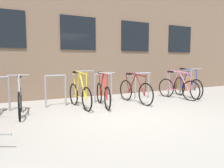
# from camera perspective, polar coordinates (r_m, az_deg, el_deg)

# --- Properties ---
(ground_plane) EXTENTS (42.00, 42.00, 0.00)m
(ground_plane) POSITION_cam_1_polar(r_m,az_deg,el_deg) (5.30, 3.17, -8.30)
(ground_plane) COLOR #9E998E
(storefront_building) EXTENTS (28.00, 5.77, 6.01)m
(storefront_building) POSITION_cam_1_polar(r_m,az_deg,el_deg) (10.94, -13.76, 14.68)
(storefront_building) COLOR #7A604C
(storefront_building) RESTS_ON ground
(bike_rack) EXTENTS (6.62, 0.05, 0.91)m
(bike_rack) POSITION_cam_1_polar(r_m,az_deg,el_deg) (7.03, -2.29, -0.22)
(bike_rack) COLOR gray
(bike_rack) RESTS_ON ground
(bicycle_yellow) EXTENTS (0.44, 1.66, 1.08)m
(bicycle_yellow) POSITION_cam_1_polar(r_m,az_deg,el_deg) (6.27, -8.28, -2.64)
(bicycle_yellow) COLOR black
(bicycle_yellow) RESTS_ON ground
(bicycle_maroon) EXTENTS (0.44, 1.75, 0.98)m
(bicycle_maroon) POSITION_cam_1_polar(r_m,az_deg,el_deg) (6.99, 5.97, -1.73)
(bicycle_maroon) COLOR black
(bicycle_maroon) RESTS_ON ground
(bicycle_silver) EXTENTS (0.44, 1.67, 1.02)m
(bicycle_silver) POSITION_cam_1_polar(r_m,az_deg,el_deg) (5.81, -22.59, -3.79)
(bicycle_silver) COLOR black
(bicycle_silver) RESTS_ON ground
(bicycle_pink) EXTENTS (0.45, 1.70, 1.04)m
(bicycle_pink) POSITION_cam_1_polar(r_m,az_deg,el_deg) (8.04, 16.57, -0.94)
(bicycle_pink) COLOR black
(bicycle_pink) RESTS_ON ground
(bicycle_blue) EXTENTS (0.50, 1.71, 1.07)m
(bicycle_blue) POSITION_cam_1_polar(r_m,az_deg,el_deg) (8.50, 18.77, -0.55)
(bicycle_blue) COLOR black
(bicycle_blue) RESTS_ON ground
(bicycle_red) EXTENTS (0.53, 1.69, 1.03)m
(bicycle_red) POSITION_cam_1_polar(r_m,az_deg,el_deg) (6.42, -2.33, -2.43)
(bicycle_red) COLOR black
(bicycle_red) RESTS_ON ground
(planter_box) EXTENTS (0.70, 0.44, 0.60)m
(planter_box) POSITION_cam_1_polar(r_m,az_deg,el_deg) (10.53, 18.47, 0.13)
(planter_box) COLOR olive
(planter_box) RESTS_ON ground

